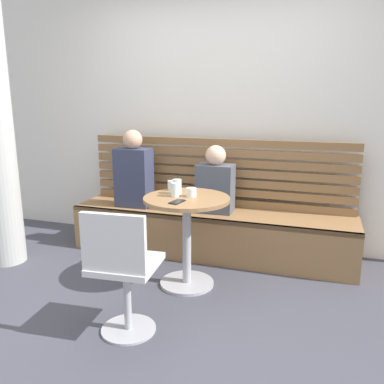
# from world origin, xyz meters

# --- Properties ---
(ground) EXTENTS (8.00, 8.00, 0.00)m
(ground) POSITION_xyz_m (0.00, 0.00, 0.00)
(ground) COLOR #42424C
(back_wall) EXTENTS (5.20, 0.10, 2.90)m
(back_wall) POSITION_xyz_m (0.00, 1.64, 1.45)
(back_wall) COLOR white
(back_wall) RESTS_ON ground
(booth_bench) EXTENTS (2.70, 0.52, 0.44)m
(booth_bench) POSITION_xyz_m (0.00, 1.20, 0.22)
(booth_bench) COLOR olive
(booth_bench) RESTS_ON ground
(booth_backrest) EXTENTS (2.65, 0.04, 0.67)m
(booth_backrest) POSITION_xyz_m (0.00, 1.44, 0.78)
(booth_backrest) COLOR olive
(booth_backrest) RESTS_ON booth_bench
(cafe_table) EXTENTS (0.68, 0.68, 0.74)m
(cafe_table) POSITION_xyz_m (-0.00, 0.52, 0.52)
(cafe_table) COLOR #ADADB2
(cafe_table) RESTS_ON ground
(white_chair) EXTENTS (0.43, 0.43, 0.85)m
(white_chair) POSITION_xyz_m (-0.14, -0.29, 0.46)
(white_chair) COLOR #ADADB2
(white_chair) RESTS_ON ground
(person_adult) EXTENTS (0.34, 0.22, 0.76)m
(person_adult) POSITION_xyz_m (-0.77, 1.16, 0.78)
(person_adult) COLOR #333851
(person_adult) RESTS_ON booth_bench
(person_child_left) EXTENTS (0.34, 0.22, 0.63)m
(person_child_left) POSITION_xyz_m (0.05, 1.21, 0.72)
(person_child_left) COLOR #4C515B
(person_child_left) RESTS_ON booth_bench
(cup_glass_tall) EXTENTS (0.07, 0.07, 0.12)m
(cup_glass_tall) POSITION_xyz_m (-0.11, 0.60, 0.80)
(cup_glass_tall) COLOR silver
(cup_glass_tall) RESTS_ON cafe_table
(cup_water_clear) EXTENTS (0.07, 0.07, 0.11)m
(cup_water_clear) POSITION_xyz_m (-0.09, 0.52, 0.80)
(cup_water_clear) COLOR white
(cup_water_clear) RESTS_ON cafe_table
(cup_glass_short) EXTENTS (0.08, 0.08, 0.08)m
(cup_glass_short) POSITION_xyz_m (-0.19, 0.72, 0.78)
(cup_glass_short) COLOR silver
(cup_glass_short) RESTS_ON cafe_table
(cup_ceramic_white) EXTENTS (0.08, 0.08, 0.07)m
(cup_ceramic_white) POSITION_xyz_m (0.03, 0.55, 0.78)
(cup_ceramic_white) COLOR white
(cup_ceramic_white) RESTS_ON cafe_table
(phone_on_table) EXTENTS (0.10, 0.15, 0.01)m
(phone_on_table) POSITION_xyz_m (-0.02, 0.35, 0.74)
(phone_on_table) COLOR black
(phone_on_table) RESTS_ON cafe_table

